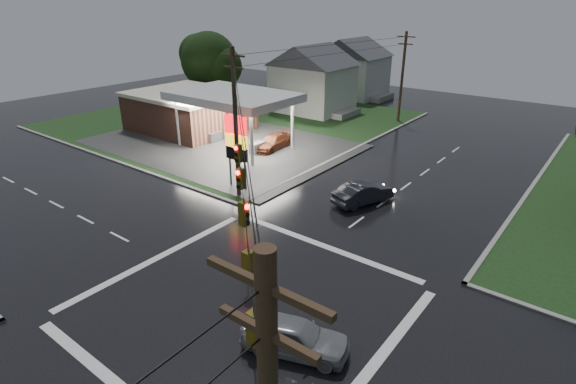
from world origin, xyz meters
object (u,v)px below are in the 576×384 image
Objects in this scene: gas_station at (195,109)px; car_north at (363,193)px; pylon_sign at (236,140)px; house_far at (353,67)px; car_pump at (273,142)px; house_near at (313,78)px; utility_pole_n at (402,76)px; tree_nw_behind at (210,61)px; car_crossing at (295,336)px; utility_pole_nw at (236,123)px.

gas_station reaches higher than car_north.
car_north is (9.27, 3.52, -3.22)m from pylon_sign.
pylon_sign is 39.21m from house_far.
car_pump is (10.99, 0.22, -1.81)m from gas_station.
house_near is 1.00× the size of house_far.
utility_pole_n is at bearing 48.53° from gas_station.
pylon_sign is 27.56m from house_near.
utility_pole_n is 11.67m from house_near.
pylon_sign reaches higher than car_north.
utility_pole_n is 1.05× the size of tree_nw_behind.
car_pump is at bearing -4.12° from car_north.
utility_pole_n is 2.08× the size of car_pump.
house_far is (-1.00, 12.00, 0.00)m from house_near.
utility_pole_n is 0.95× the size of house_far.
pylon_sign reaches higher than car_crossing.
car_north is 16.10m from car_crossing.
utility_pole_nw reaches higher than car_pump.
house_near is (-11.45, -2.00, -1.06)m from utility_pole_n.
tree_nw_behind is at bearing 30.45° from car_crossing.
utility_pole_nw reaches higher than gas_station.
pylon_sign is (15.18, -9.20, 1.46)m from gas_station.
car_pump is (-5.19, -18.08, -4.73)m from utility_pole_n.
house_near is 2.18× the size of car_pump.
gas_station is 36.28m from car_crossing.
car_crossing is (25.86, -49.23, -3.62)m from house_far.
car_crossing is at bearing -39.14° from pylon_sign.
car_pump is at bearing 1.17° from gas_station.
utility_pole_n reaches higher than house_near.
pylon_sign is 10.43m from car_north.
car_north is (8.27, -23.98, -4.68)m from utility_pole_n.
utility_pole_nw is at bearing -72.08° from house_far.
car_crossing is (13.41, -39.23, -4.68)m from utility_pole_n.
car_north is (8.27, 4.52, -4.93)m from utility_pole_nw.
car_north is 0.95× the size of car_pump.
utility_pole_nw is 2.29× the size of car_north.
tree_nw_behind is (-11.89, -18.01, 1.77)m from house_far.
house_near is at bearing 106.29° from car_pump.
car_crossing is at bearing -39.59° from tree_nw_behind.
car_crossing is (29.59, -20.93, -1.76)m from gas_station.
utility_pole_nw reaches higher than house_far.
gas_station is at bearing 6.48° from car_north.
house_near reaches higher than gas_station.
gas_station is 13.63m from tree_nw_behind.
tree_nw_behind is (-12.89, -6.01, 1.77)m from house_near.
utility_pole_nw is at bearing 48.23° from car_north.
utility_pole_nw is 10.64m from car_north.
car_pump is at bearing 113.96° from pylon_sign.
gas_station is 17.07m from house_near.
utility_pole_nw is (16.18, -10.20, 3.17)m from gas_station.
gas_station reaches higher than car_crossing.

